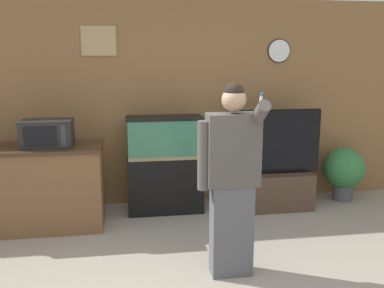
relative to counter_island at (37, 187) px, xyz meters
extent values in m
cube|color=olive|center=(1.51, 0.69, 0.83)|extent=(10.00, 0.06, 2.60)
cube|color=tan|center=(0.70, 0.65, 1.61)|extent=(0.42, 0.02, 0.35)
cylinder|color=white|center=(2.98, 0.65, 1.49)|extent=(0.28, 0.03, 0.28)
cylinder|color=black|center=(2.98, 0.65, 1.49)|extent=(0.30, 0.01, 0.30)
cube|color=brown|center=(0.00, 0.00, -0.02)|extent=(1.43, 0.61, 0.90)
cube|color=#3D2A19|center=(0.00, 0.00, 0.45)|extent=(1.47, 0.65, 0.03)
cube|color=black|center=(0.16, -0.04, 0.61)|extent=(0.53, 0.35, 0.29)
cube|color=black|center=(0.12, -0.22, 0.61)|extent=(0.33, 0.01, 0.20)
cube|color=#2D2D33|center=(0.35, -0.22, 0.61)|extent=(0.05, 0.01, 0.23)
cube|color=black|center=(1.45, 0.31, -0.13)|extent=(0.92, 0.38, 0.69)
cube|color=#937F5B|center=(1.45, 0.31, 0.24)|extent=(0.89, 0.37, 0.04)
cube|color=#387556|center=(1.45, 0.31, 0.47)|extent=(0.88, 0.37, 0.48)
cube|color=black|center=(1.45, 0.31, 0.70)|extent=(0.92, 0.38, 0.03)
cube|color=#4C3828|center=(2.79, 0.18, -0.24)|extent=(1.00, 0.40, 0.46)
cube|color=black|center=(2.79, 0.18, 0.38)|extent=(1.18, 0.05, 0.78)
cube|color=black|center=(2.79, 0.21, 0.38)|extent=(1.21, 0.01, 0.81)
cube|color=#515156|center=(1.89, -1.34, -0.06)|extent=(0.36, 0.20, 0.82)
cube|color=#4C4742|center=(1.89, -1.34, 0.66)|extent=(0.45, 0.21, 0.62)
sphere|color=tan|center=(1.89, -1.34, 1.08)|extent=(0.21, 0.21, 0.21)
sphere|color=black|center=(1.89, -1.34, 1.14)|extent=(0.17, 0.17, 0.17)
cylinder|color=#4C4742|center=(1.64, -1.34, 0.62)|extent=(0.12, 0.12, 0.59)
cylinder|color=#4C4742|center=(2.06, -1.47, 0.97)|extent=(0.10, 0.32, 0.27)
cylinder|color=white|center=(2.06, -1.49, 1.07)|extent=(0.02, 0.06, 0.11)
cylinder|color=#2856B2|center=(2.06, -1.51, 1.13)|extent=(0.02, 0.03, 0.05)
cylinder|color=#4C4C51|center=(3.85, 0.36, -0.37)|extent=(0.26, 0.26, 0.21)
sphere|color=#33753D|center=(3.85, 0.36, -0.03)|extent=(0.54, 0.54, 0.54)
camera|label=1|loc=(1.01, -4.75, 1.45)|focal=40.00mm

